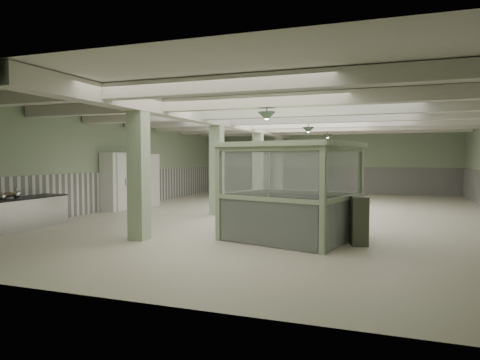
% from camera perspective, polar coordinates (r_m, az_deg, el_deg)
% --- Properties ---
extents(floor, '(20.00, 20.00, 0.00)m').
position_cam_1_polar(floor, '(15.62, 6.85, -4.54)').
color(floor, beige).
rests_on(floor, ground).
extents(ceiling, '(14.00, 20.00, 0.02)m').
position_cam_1_polar(ceiling, '(15.57, 6.93, 8.71)').
color(ceiling, silver).
rests_on(ceiling, wall_back).
extents(wall_back, '(14.00, 0.02, 3.60)m').
position_cam_1_polar(wall_back, '(25.34, 11.87, 2.38)').
color(wall_back, '#94A886').
rests_on(wall_back, floor).
extents(wall_front, '(14.00, 0.02, 3.60)m').
position_cam_1_polar(wall_front, '(6.15, -14.07, 0.63)').
color(wall_front, '#94A886').
rests_on(wall_front, floor).
extents(wall_left, '(0.02, 20.00, 3.60)m').
position_cam_1_polar(wall_left, '(18.35, -14.97, 2.13)').
color(wall_left, '#94A886').
rests_on(wall_left, floor).
extents(wainscot_left, '(0.05, 19.90, 1.50)m').
position_cam_1_polar(wainscot_left, '(18.38, -14.86, -1.14)').
color(wainscot_left, silver).
rests_on(wainscot_left, floor).
extents(wainscot_back, '(13.90, 0.05, 1.50)m').
position_cam_1_polar(wainscot_back, '(25.35, 11.84, 0.01)').
color(wainscot_back, silver).
rests_on(wainscot_back, floor).
extents(girder, '(0.45, 19.90, 0.40)m').
position_cam_1_polar(girder, '(16.28, -1.77, 7.70)').
color(girder, beige).
rests_on(girder, ceiling).
extents(beam_a, '(13.90, 0.35, 0.32)m').
position_cam_1_polar(beam_a, '(8.45, -4.56, 12.36)').
color(beam_a, beige).
rests_on(beam_a, ceiling).
extents(beam_b, '(13.90, 0.35, 0.32)m').
position_cam_1_polar(beam_b, '(10.76, 0.98, 10.34)').
color(beam_b, beige).
rests_on(beam_b, ceiling).
extents(beam_c, '(13.90, 0.35, 0.32)m').
position_cam_1_polar(beam_c, '(13.14, 4.51, 9.00)').
color(beam_c, beige).
rests_on(beam_c, ceiling).
extents(beam_d, '(13.90, 0.35, 0.32)m').
position_cam_1_polar(beam_d, '(15.55, 6.93, 8.05)').
color(beam_d, beige).
rests_on(beam_d, ceiling).
extents(beam_e, '(13.90, 0.35, 0.32)m').
position_cam_1_polar(beam_e, '(17.99, 8.69, 7.35)').
color(beam_e, beige).
rests_on(beam_e, ceiling).
extents(beam_f, '(13.90, 0.35, 0.32)m').
position_cam_1_polar(beam_f, '(20.44, 10.03, 6.81)').
color(beam_f, beige).
rests_on(beam_f, ceiling).
extents(beam_g, '(13.90, 0.35, 0.32)m').
position_cam_1_polar(beam_g, '(22.91, 11.07, 6.39)').
color(beam_g, beige).
rests_on(beam_g, ceiling).
extents(column_a, '(0.42, 0.42, 3.60)m').
position_cam_1_polar(column_a, '(10.86, -13.36, 1.63)').
color(column_a, '#A8C19C').
rests_on(column_a, floor).
extents(column_b, '(0.42, 0.42, 3.60)m').
position_cam_1_polar(column_b, '(15.30, -3.12, 2.08)').
color(column_b, '#A8C19C').
rests_on(column_b, floor).
extents(column_c, '(0.42, 0.42, 3.60)m').
position_cam_1_polar(column_c, '(20.00, 2.42, 2.30)').
color(column_c, '#A8C19C').
rests_on(column_c, floor).
extents(column_d, '(0.42, 0.42, 3.60)m').
position_cam_1_polar(column_d, '(23.86, 5.26, 2.40)').
color(column_d, '#A8C19C').
rests_on(column_d, floor).
extents(pendant_front, '(0.44, 0.44, 0.22)m').
position_cam_1_polar(pendant_front, '(10.57, 3.58, 8.45)').
color(pendant_front, '#344433').
rests_on(pendant_front, ceiling).
extents(pendant_mid, '(0.44, 0.44, 0.22)m').
position_cam_1_polar(pendant_mid, '(15.91, 9.09, 6.58)').
color(pendant_mid, '#344433').
rests_on(pendant_mid, ceiling).
extents(pendant_back, '(0.44, 0.44, 0.22)m').
position_cam_1_polar(pendant_back, '(20.84, 11.61, 5.70)').
color(pendant_back, '#344433').
rests_on(pendant_back, ceiling).
extents(pitcher_near, '(0.20, 0.22, 0.25)m').
position_cam_1_polar(pitcher_near, '(13.03, -29.14, -1.88)').
color(pitcher_near, '#B2B1B6').
rests_on(pitcher_near, prep_counter).
extents(pitcher_far, '(0.23, 0.25, 0.30)m').
position_cam_1_polar(pitcher_far, '(13.45, -27.65, -1.59)').
color(pitcher_far, '#B2B1B6').
rests_on(pitcher_far, prep_counter).
extents(veg_colander, '(0.44, 0.44, 0.18)m').
position_cam_1_polar(veg_colander, '(13.34, -28.69, -1.91)').
color(veg_colander, '#38383C').
rests_on(veg_colander, prep_counter).
extents(walkin_cooler, '(1.16, 2.49, 2.28)m').
position_cam_1_polar(walkin_cooler, '(17.71, -14.93, -0.02)').
color(walkin_cooler, white).
rests_on(walkin_cooler, floor).
extents(guard_booth, '(3.58, 3.25, 2.42)m').
position_cam_1_polar(guard_booth, '(10.72, 6.77, 0.94)').
color(guard_booth, '#A2B792').
rests_on(guard_booth, floor).
extents(filing_cabinet, '(0.49, 0.60, 1.14)m').
position_cam_1_polar(filing_cabinet, '(10.40, 15.56, -5.25)').
color(filing_cabinet, '#505245').
rests_on(filing_cabinet, floor).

